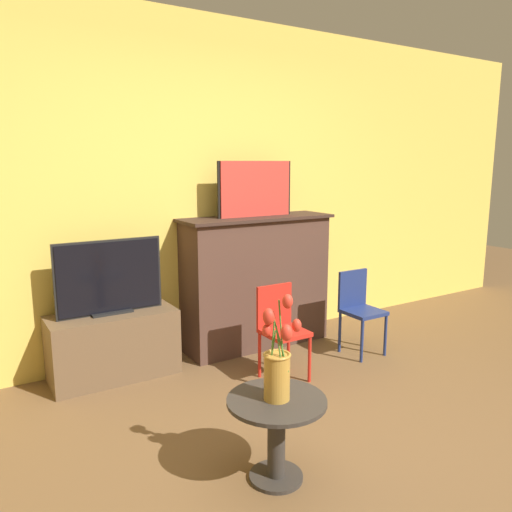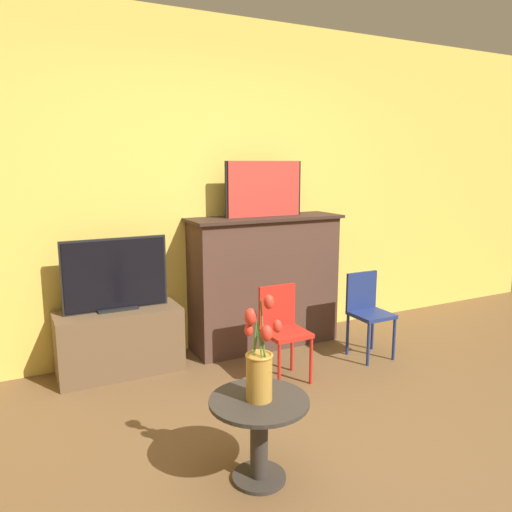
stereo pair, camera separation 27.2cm
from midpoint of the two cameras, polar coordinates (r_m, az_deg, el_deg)
name	(u,v)px [view 1 (the left image)]	position (r m, az deg, el deg)	size (l,w,h in m)	color
ground_plane	(376,477)	(2.78, 10.58, -23.62)	(14.00, 14.00, 0.00)	brown
wall_back	(191,188)	(4.12, -9.30, 7.65)	(8.00, 0.06, 2.70)	#EAC651
fireplace_mantel	(256,280)	(4.24, -1.82, -2.77)	(1.32, 0.42, 1.11)	#4C3328
painting	(256,189)	(4.14, -1.96, 7.67)	(0.70, 0.03, 0.45)	black
tv_stand	(114,345)	(3.87, -17.95, -9.70)	(0.90, 0.39, 0.49)	brown
tv_monitor	(110,278)	(3.74, -18.41, -2.42)	(0.76, 0.12, 0.53)	black
chair_red	(280,325)	(3.64, 0.65, -7.93)	(0.29, 0.29, 0.68)	red
chair_blue	(359,306)	(4.17, 9.85, -5.64)	(0.29, 0.29, 0.68)	navy
side_table	(276,426)	(2.58, -0.83, -18.94)	(0.49, 0.49, 0.43)	#332D28
vase_tulips	(278,365)	(2.43, -0.80, -12.39)	(0.14, 0.18, 0.53)	#B78433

